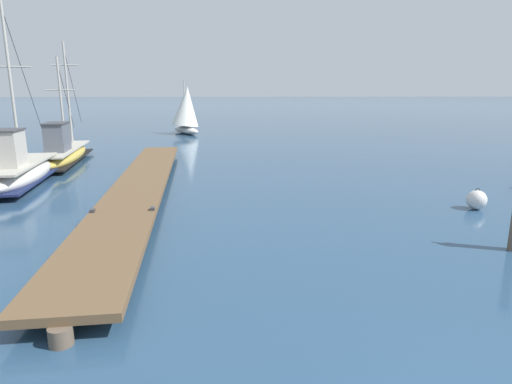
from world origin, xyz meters
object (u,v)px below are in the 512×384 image
fishing_boat_1 (64,152)px  fishing_boat_2 (18,170)px  mooring_buoy (477,200)px  distant_sailboat (186,110)px

fishing_boat_1 → fishing_boat_2: fishing_boat_2 is taller
mooring_buoy → distant_sailboat: bearing=115.8°
fishing_boat_2 → distant_sailboat: (4.40, 20.00, 1.34)m
fishing_boat_1 → mooring_buoy: (16.28, -9.37, -0.29)m
fishing_boat_2 → distant_sailboat: size_ratio=1.59×
mooring_buoy → fishing_boat_1: bearing=150.1°
fishing_boat_1 → distant_sailboat: size_ratio=1.93×
mooring_buoy → distant_sailboat: (-11.65, 24.13, 1.67)m
fishing_boat_2 → mooring_buoy: fishing_boat_2 is taller
fishing_boat_1 → distant_sailboat: 15.52m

